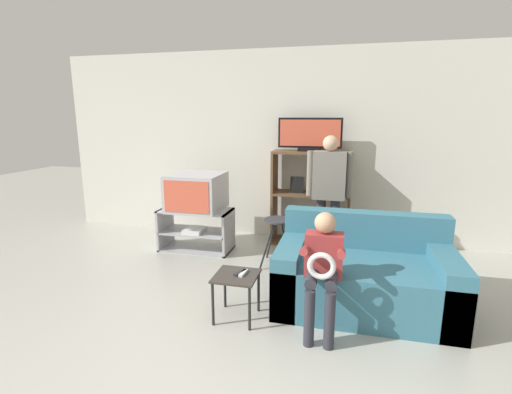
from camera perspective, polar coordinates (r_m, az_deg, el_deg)
wall_back at (r=5.25m, az=3.06°, el=7.80°), size 6.40×0.06×2.60m
tv_stand at (r=4.91m, az=-9.19°, el=-5.01°), size 0.92×0.46×0.54m
television_main at (r=4.78m, az=-9.12°, el=0.79°), size 0.65×0.65×0.47m
media_shelf at (r=5.01m, az=8.39°, el=-0.09°), size 1.03×0.38×1.27m
television_flat at (r=4.92m, az=8.29°, el=9.36°), size 0.83×0.20×0.43m
folding_stool at (r=4.29m, az=3.48°, el=-4.74°), size 0.38×0.40×0.56m
snack_table at (r=3.24m, az=-3.05°, el=-12.89°), size 0.36×0.36×0.40m
remote_control_black at (r=3.23m, az=-2.45°, el=-11.54°), size 0.09×0.15×0.02m
remote_control_white at (r=3.22m, az=-1.97°, el=-11.62°), size 0.05×0.15×0.02m
couch at (r=3.61m, az=16.23°, el=-11.55°), size 1.55×0.95×0.80m
person_standing_adult at (r=4.46m, az=11.15°, el=1.62°), size 0.53×0.20×1.50m
person_seated_child at (r=2.99m, az=10.27°, el=-9.99°), size 0.33×0.43×0.98m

